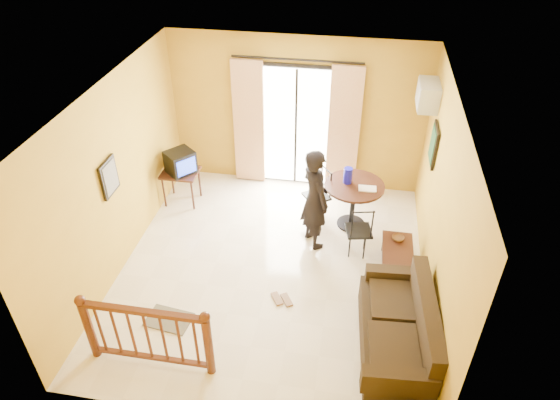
% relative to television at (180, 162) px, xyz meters
% --- Properties ---
extents(ground, '(5.00, 5.00, 0.00)m').
position_rel_television_xyz_m(ground, '(1.87, -1.50, -0.82)').
color(ground, beige).
rests_on(ground, ground).
extents(room_shell, '(5.00, 5.00, 5.00)m').
position_rel_television_xyz_m(room_shell, '(1.87, -1.50, 0.88)').
color(room_shell, white).
rests_on(room_shell, ground).
extents(balcony_door, '(2.25, 0.14, 2.46)m').
position_rel_television_xyz_m(balcony_door, '(1.87, 0.94, 0.36)').
color(balcony_door, black).
rests_on(balcony_door, ground).
extents(tv_table, '(0.63, 0.52, 0.62)m').
position_rel_television_xyz_m(tv_table, '(-0.03, 0.00, -0.28)').
color(tv_table, black).
rests_on(tv_table, ground).
extents(television, '(0.59, 0.60, 0.40)m').
position_rel_television_xyz_m(television, '(0.00, 0.00, 0.00)').
color(television, black).
rests_on(television, tv_table).
extents(picture_left, '(0.05, 0.42, 0.52)m').
position_rel_television_xyz_m(picture_left, '(-0.35, -1.70, 0.73)').
color(picture_left, black).
rests_on(picture_left, room_shell).
extents(dining_table, '(0.97, 0.97, 0.81)m').
position_rel_television_xyz_m(dining_table, '(2.99, -0.18, -0.18)').
color(dining_table, black).
rests_on(dining_table, ground).
extents(water_jug, '(0.14, 0.14, 0.27)m').
position_rel_television_xyz_m(water_jug, '(2.87, -0.13, 0.12)').
color(water_jug, '#1514BC').
rests_on(water_jug, dining_table).
extents(serving_tray, '(0.29, 0.19, 0.02)m').
position_rel_television_xyz_m(serving_tray, '(3.20, -0.28, -0.00)').
color(serving_tray, beige).
rests_on(serving_tray, dining_table).
extents(dining_chairs, '(1.25, 1.33, 0.95)m').
position_rel_television_xyz_m(dining_chairs, '(2.75, -0.50, -0.82)').
color(dining_chairs, black).
rests_on(dining_chairs, ground).
extents(air_conditioner, '(0.31, 0.60, 0.40)m').
position_rel_television_xyz_m(air_conditioner, '(3.96, 0.45, 1.33)').
color(air_conditioner, silver).
rests_on(air_conditioner, room_shell).
extents(botanical_print, '(0.05, 0.50, 0.60)m').
position_rel_television_xyz_m(botanical_print, '(4.08, -0.20, 0.83)').
color(botanical_print, black).
rests_on(botanical_print, room_shell).
extents(coffee_table, '(0.45, 0.81, 0.36)m').
position_rel_television_xyz_m(coffee_table, '(3.72, -1.12, -0.58)').
color(coffee_table, black).
rests_on(coffee_table, ground).
extents(bowl, '(0.23, 0.23, 0.06)m').
position_rel_television_xyz_m(bowl, '(3.72, -0.92, -0.43)').
color(bowl, brown).
rests_on(bowl, coffee_table).
extents(sofa, '(0.96, 1.87, 0.87)m').
position_rel_television_xyz_m(sofa, '(3.72, -2.66, -0.50)').
color(sofa, black).
rests_on(sofa, ground).
extents(standing_person, '(0.69, 0.74, 1.70)m').
position_rel_television_xyz_m(standing_person, '(2.41, -0.74, 0.02)').
color(standing_person, black).
rests_on(standing_person, ground).
extents(stair_balustrade, '(1.63, 0.13, 1.04)m').
position_rel_television_xyz_m(stair_balustrade, '(0.72, -3.40, -0.26)').
color(stair_balustrade, '#471E0F').
rests_on(stair_balustrade, ground).
extents(doormat, '(0.65, 0.47, 0.02)m').
position_rel_television_xyz_m(doormat, '(0.67, -2.71, -0.81)').
color(doormat, '#565245').
rests_on(doormat, ground).
extents(sandals, '(0.36, 0.27, 0.03)m').
position_rel_television_xyz_m(sandals, '(2.12, -2.09, -0.81)').
color(sandals, brown).
rests_on(sandals, ground).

